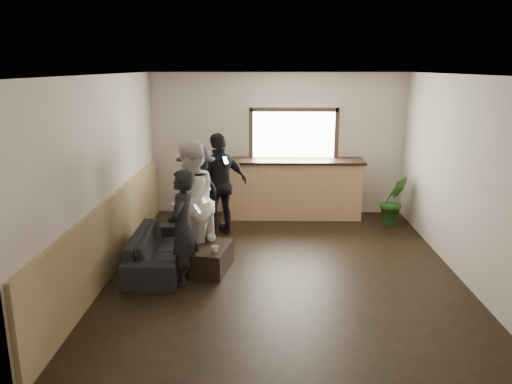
{
  "coord_description": "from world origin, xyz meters",
  "views": [
    {
      "loc": [
        -0.26,
        -6.85,
        2.91
      ],
      "look_at": [
        -0.39,
        0.4,
        1.08
      ],
      "focal_mm": 35.0,
      "sensor_mm": 36.0,
      "label": 1
    }
  ],
  "objects_px": {
    "sofa": "(159,249)",
    "person_a": "(182,228)",
    "coffee_table": "(212,258)",
    "person_c": "(197,197)",
    "bar_counter": "(293,185)",
    "person_b": "(191,203)",
    "person_d": "(220,185)",
    "cup_a": "(211,238)",
    "cup_b": "(215,249)",
    "potted_plant": "(393,200)"
  },
  "relations": [
    {
      "from": "person_a",
      "to": "person_d",
      "type": "height_order",
      "value": "person_d"
    },
    {
      "from": "sofa",
      "to": "person_b",
      "type": "height_order",
      "value": "person_b"
    },
    {
      "from": "sofa",
      "to": "person_d",
      "type": "xyz_separation_m",
      "value": [
        0.78,
        1.52,
        0.63
      ]
    },
    {
      "from": "person_c",
      "to": "person_d",
      "type": "height_order",
      "value": "person_d"
    },
    {
      "from": "coffee_table",
      "to": "potted_plant",
      "type": "relative_size",
      "value": 0.88
    },
    {
      "from": "cup_b",
      "to": "person_a",
      "type": "xyz_separation_m",
      "value": [
        -0.42,
        -0.21,
        0.38
      ]
    },
    {
      "from": "cup_b",
      "to": "potted_plant",
      "type": "distance_m",
      "value": 3.97
    },
    {
      "from": "bar_counter",
      "to": "person_d",
      "type": "bearing_deg",
      "value": -140.83
    },
    {
      "from": "cup_a",
      "to": "person_a",
      "type": "xyz_separation_m",
      "value": [
        -0.32,
        -0.65,
        0.38
      ]
    },
    {
      "from": "cup_a",
      "to": "person_c",
      "type": "height_order",
      "value": "person_c"
    },
    {
      "from": "coffee_table",
      "to": "person_c",
      "type": "relative_size",
      "value": 0.49
    },
    {
      "from": "person_a",
      "to": "person_b",
      "type": "distance_m",
      "value": 0.74
    },
    {
      "from": "coffee_table",
      "to": "cup_b",
      "type": "bearing_deg",
      "value": -71.43
    },
    {
      "from": "cup_a",
      "to": "person_b",
      "type": "distance_m",
      "value": 0.6
    },
    {
      "from": "person_c",
      "to": "person_d",
      "type": "relative_size",
      "value": 0.93
    },
    {
      "from": "bar_counter",
      "to": "person_d",
      "type": "distance_m",
      "value": 1.76
    },
    {
      "from": "person_b",
      "to": "person_c",
      "type": "xyz_separation_m",
      "value": [
        -0.01,
        0.73,
        -0.09
      ]
    },
    {
      "from": "cup_a",
      "to": "potted_plant",
      "type": "xyz_separation_m",
      "value": [
        3.21,
        2.03,
        0.05
      ]
    },
    {
      "from": "potted_plant",
      "to": "person_d",
      "type": "relative_size",
      "value": 0.51
    },
    {
      "from": "person_d",
      "to": "person_c",
      "type": "bearing_deg",
      "value": 28.02
    },
    {
      "from": "person_a",
      "to": "person_b",
      "type": "bearing_deg",
      "value": -171.36
    },
    {
      "from": "cup_b",
      "to": "person_a",
      "type": "bearing_deg",
      "value": -153.46
    },
    {
      "from": "potted_plant",
      "to": "person_c",
      "type": "distance_m",
      "value": 3.75
    },
    {
      "from": "person_c",
      "to": "cup_b",
      "type": "bearing_deg",
      "value": 50.05
    },
    {
      "from": "sofa",
      "to": "person_d",
      "type": "relative_size",
      "value": 1.03
    },
    {
      "from": "cup_b",
      "to": "person_d",
      "type": "relative_size",
      "value": 0.05
    },
    {
      "from": "person_c",
      "to": "sofa",
      "type": "bearing_deg",
      "value": 5.61
    },
    {
      "from": "bar_counter",
      "to": "person_a",
      "type": "height_order",
      "value": "bar_counter"
    },
    {
      "from": "bar_counter",
      "to": "person_c",
      "type": "distance_m",
      "value": 2.39
    },
    {
      "from": "person_a",
      "to": "person_b",
      "type": "height_order",
      "value": "person_b"
    },
    {
      "from": "person_d",
      "to": "coffee_table",
      "type": "bearing_deg",
      "value": 57.5
    },
    {
      "from": "coffee_table",
      "to": "person_c",
      "type": "distance_m",
      "value": 1.28
    },
    {
      "from": "cup_a",
      "to": "coffee_table",
      "type": "bearing_deg",
      "value": -81.59
    },
    {
      "from": "sofa",
      "to": "person_c",
      "type": "bearing_deg",
      "value": -27.47
    },
    {
      "from": "bar_counter",
      "to": "person_c",
      "type": "height_order",
      "value": "bar_counter"
    },
    {
      "from": "cup_a",
      "to": "bar_counter",
      "type": "bearing_deg",
      "value": 61.53
    },
    {
      "from": "cup_a",
      "to": "person_d",
      "type": "relative_size",
      "value": 0.07
    },
    {
      "from": "bar_counter",
      "to": "person_b",
      "type": "xyz_separation_m",
      "value": [
        -1.66,
        -2.43,
        0.29
      ]
    },
    {
      "from": "sofa",
      "to": "person_c",
      "type": "height_order",
      "value": "person_c"
    },
    {
      "from": "sofa",
      "to": "person_a",
      "type": "height_order",
      "value": "person_a"
    },
    {
      "from": "cup_a",
      "to": "person_c",
      "type": "relative_size",
      "value": 0.08
    },
    {
      "from": "bar_counter",
      "to": "cup_b",
      "type": "bearing_deg",
      "value": -113.05
    },
    {
      "from": "person_d",
      "to": "person_b",
      "type": "bearing_deg",
      "value": 43.42
    },
    {
      "from": "person_b",
      "to": "person_c",
      "type": "relative_size",
      "value": 1.11
    },
    {
      "from": "coffee_table",
      "to": "cup_b",
      "type": "height_order",
      "value": "cup_b"
    },
    {
      "from": "person_b",
      "to": "coffee_table",
      "type": "bearing_deg",
      "value": 69.81
    },
    {
      "from": "person_b",
      "to": "person_c",
      "type": "bearing_deg",
      "value": -156.25
    },
    {
      "from": "bar_counter",
      "to": "sofa",
      "type": "height_order",
      "value": "bar_counter"
    },
    {
      "from": "person_b",
      "to": "cup_b",
      "type": "bearing_deg",
      "value": 60.68
    },
    {
      "from": "cup_b",
      "to": "person_c",
      "type": "xyz_separation_m",
      "value": [
        -0.42,
        1.25,
        0.43
      ]
    }
  ]
}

